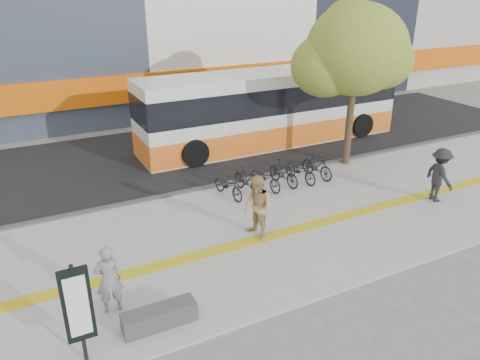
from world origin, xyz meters
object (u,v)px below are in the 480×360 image
bench (160,317)px  bus (271,110)px  street_tree (354,51)px  signboard (78,307)px  pedestrian_tan (257,208)px  seated_woman (109,279)px  pedestrian_dark (440,175)px

bench → bus: size_ratio=0.13×
bench → street_tree: street_tree is taller
bench → bus: 12.95m
bus → signboard: bearing=-135.2°
bus → pedestrian_tan: 8.78m
bench → pedestrian_tan: (3.70, 2.37, 0.72)m
signboard → street_tree: street_tree is taller
bus → bench: bearing=-131.2°
street_tree → pedestrian_tan: bearing=-149.0°
street_tree → seated_woman: (-10.58, -5.04, -3.61)m
bus → pedestrian_tan: bus is taller
bus → pedestrian_dark: bearing=-77.2°
bench → pedestrian_tan: pedestrian_tan is taller
signboard → seated_woman: (0.80, 1.29, -0.46)m
bus → street_tree: bearing=-70.6°
bench → signboard: size_ratio=0.73×
bench → pedestrian_tan: size_ratio=0.85×
street_tree → bus: size_ratio=0.52×
signboard → pedestrian_tan: (5.30, 2.67, -0.35)m
street_tree → pedestrian_tan: street_tree is taller
bus → seated_woman: size_ratio=7.40×
seated_woman → bus: bearing=-130.5°
bench → seated_woman: seated_woman is taller
bus → seated_woman: (-9.29, -8.72, -0.68)m
bench → bus: bearing=48.8°
bus → pedestrian_tan: size_ratio=6.49×
signboard → pedestrian_dark: 12.07m
bus → seated_woman: bus is taller
bus → pedestrian_dark: size_ratio=6.63×
bench → signboard: bearing=-169.2°
street_tree → pedestrian_tan: 7.91m
pedestrian_tan → pedestrian_dark: bearing=76.3°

